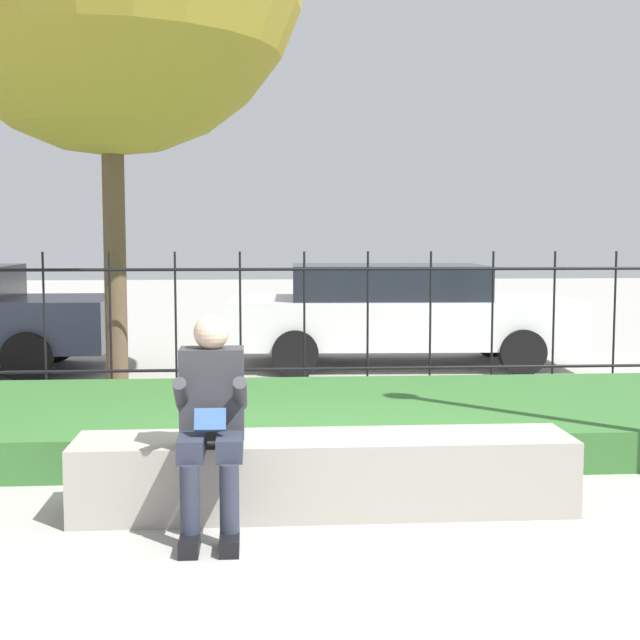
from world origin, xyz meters
The scene contains 6 objects.
ground_plane centered at (0.00, 0.00, 0.00)m, with size 60.00×60.00×0.00m, color #9E9B93.
stone_bench centered at (-0.09, 0.00, 0.21)m, with size 3.14×0.60×0.48m.
person_seated_reader centered at (-0.79, -0.33, 0.70)m, with size 0.42×0.73×1.28m.
grass_berm centered at (0.00, 2.07, 0.16)m, with size 9.51×2.74×0.31m.
iron_fence centered at (0.00, 3.95, 0.83)m, with size 7.51×0.03×1.58m.
car_parked_center centered at (1.38, 6.27, 0.72)m, with size 4.66×2.15×1.36m.
Camera 1 is at (-0.53, -5.52, 1.75)m, focal length 50.00 mm.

